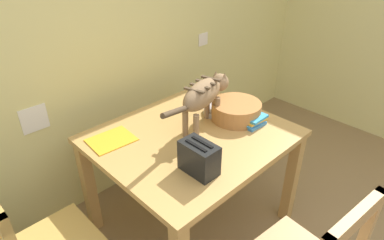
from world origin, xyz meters
name	(u,v)px	position (x,y,z in m)	size (l,w,h in m)	color
wall_rear	(110,30)	(0.00, 2.09, 1.25)	(4.96, 0.11, 2.50)	#DDD282
dining_table	(192,146)	(0.02, 1.30, 0.66)	(1.14, 1.00, 0.76)	tan
cat	(205,94)	(0.14, 1.32, 0.98)	(0.68, 0.23, 0.32)	#8A6B4A
saucer_bowl	(219,111)	(0.33, 1.36, 0.77)	(0.21, 0.21, 0.04)	#B4B2B5
coffee_mug	(219,103)	(0.34, 1.36, 0.83)	(0.12, 0.08, 0.08)	red
magazine	(111,140)	(-0.38, 1.59, 0.76)	(0.26, 0.21, 0.01)	gold
book_stack	(251,120)	(0.38, 1.12, 0.79)	(0.18, 0.16, 0.06)	#4082C6
wicker_basket	(236,110)	(0.36, 1.24, 0.82)	(0.33, 0.33, 0.12)	#AF743D
toaster	(199,158)	(-0.21, 1.02, 0.84)	(0.12, 0.20, 0.18)	black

